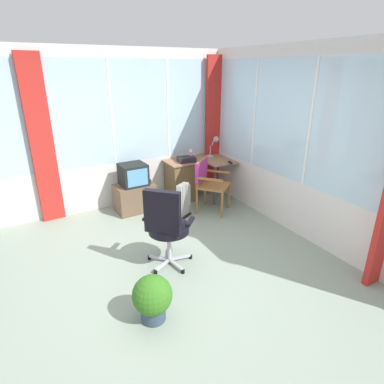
% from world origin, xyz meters
% --- Properties ---
extents(ground, '(5.03, 5.60, 0.06)m').
position_xyz_m(ground, '(0.00, 0.00, -0.03)').
color(ground, gray).
extents(north_window_panel, '(4.03, 0.07, 2.64)m').
position_xyz_m(north_window_panel, '(0.00, 2.33, 1.32)').
color(north_window_panel, silver).
rests_on(north_window_panel, ground).
extents(east_window_panel, '(0.07, 4.60, 2.64)m').
position_xyz_m(east_window_panel, '(2.05, 0.00, 1.32)').
color(east_window_panel, silver).
rests_on(east_window_panel, ground).
extents(curtain_north_left, '(0.34, 0.11, 2.54)m').
position_xyz_m(curtain_north_left, '(-1.11, 2.25, 1.27)').
color(curtain_north_left, red).
rests_on(curtain_north_left, ground).
extents(curtain_corner, '(0.34, 0.11, 2.54)m').
position_xyz_m(curtain_corner, '(1.92, 2.20, 1.27)').
color(curtain_corner, red).
rests_on(curtain_corner, ground).
extents(desk, '(1.16, 0.81, 0.74)m').
position_xyz_m(desk, '(1.12, 2.01, 0.40)').
color(desk, '#906749').
rests_on(desk, ground).
extents(desk_lamp, '(0.23, 0.20, 0.39)m').
position_xyz_m(desk_lamp, '(1.83, 2.01, 0.99)').
color(desk_lamp, '#B2B7BC').
rests_on(desk_lamp, desk).
extents(tv_remote, '(0.09, 0.16, 0.02)m').
position_xyz_m(tv_remote, '(1.83, 1.51, 0.75)').
color(tv_remote, black).
rests_on(tv_remote, desk).
extents(spray_bottle, '(0.06, 0.06, 0.22)m').
position_xyz_m(spray_bottle, '(1.31, 2.01, 0.84)').
color(spray_bottle, pink).
rests_on(spray_bottle, desk).
extents(paper_tray, '(0.33, 0.27, 0.09)m').
position_xyz_m(paper_tray, '(1.19, 1.96, 0.78)').
color(paper_tray, black).
rests_on(paper_tray, desk).
extents(wooden_armchair, '(0.68, 0.68, 0.89)m').
position_xyz_m(wooden_armchair, '(1.27, 1.37, 0.58)').
color(wooden_armchair, '#9A6432').
rests_on(wooden_armchair, ground).
extents(office_chair, '(0.61, 0.60, 1.05)m').
position_xyz_m(office_chair, '(-0.03, 0.14, 0.60)').
color(office_chair, '#B7B7BF').
rests_on(office_chair, ground).
extents(tv_on_stand, '(0.66, 0.47, 0.84)m').
position_xyz_m(tv_on_stand, '(0.18, 1.93, 0.37)').
color(tv_on_stand, brown).
rests_on(tv_on_stand, ground).
extents(space_heater, '(0.33, 0.28, 0.57)m').
position_xyz_m(space_heater, '(0.82, 1.35, 0.29)').
color(space_heater, silver).
rests_on(space_heater, ground).
extents(potted_plant, '(0.39, 0.39, 0.48)m').
position_xyz_m(potted_plant, '(-0.52, -0.62, 0.26)').
color(potted_plant, '#324353').
rests_on(potted_plant, ground).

